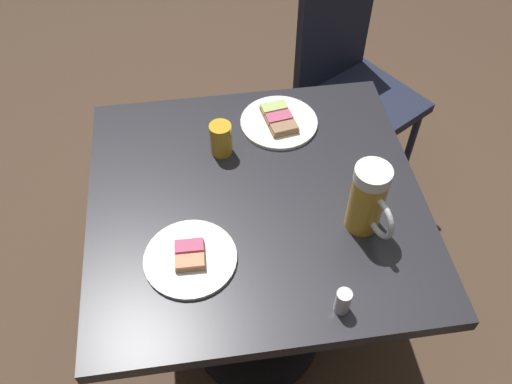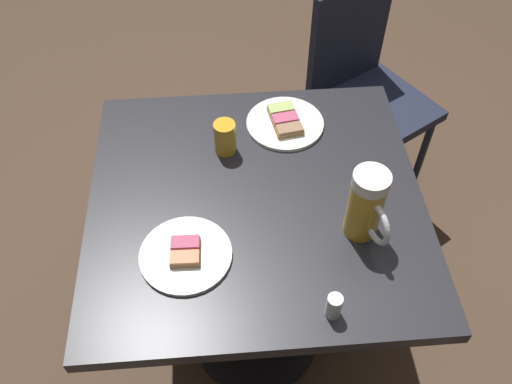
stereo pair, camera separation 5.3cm
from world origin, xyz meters
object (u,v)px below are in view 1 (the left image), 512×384
object	(u,v)px
plate_near	(279,121)
beer_mug	(368,200)
salt_shaker	(343,301)
plate_far	(190,258)
cafe_chair	(349,84)
beer_glass_small	(221,139)

from	to	relation	value
plate_near	beer_mug	size ratio (longest dim) A/B	1.14
salt_shaker	plate_near	bearing A→B (deg)	-176.64
plate_near	plate_far	world-z (taller)	same
salt_shaker	cafe_chair	world-z (taller)	cafe_chair
beer_mug	cafe_chair	bearing A→B (deg)	165.37
plate_near	salt_shaker	xyz separation A→B (m)	(0.58, 0.03, 0.02)
plate_near	beer_mug	bearing A→B (deg)	20.10
beer_glass_small	cafe_chair	distance (m)	0.78
salt_shaker	plate_far	bearing A→B (deg)	-118.55
plate_near	beer_glass_small	distance (m)	0.19
salt_shaker	cafe_chair	bearing A→B (deg)	162.82
beer_mug	salt_shaker	bearing A→B (deg)	-26.42
plate_far	cafe_chair	bearing A→B (deg)	143.72
plate_far	beer_glass_small	size ratio (longest dim) A/B	2.29
beer_mug	salt_shaker	xyz separation A→B (m)	(0.21, -0.10, -0.06)
beer_mug	cafe_chair	xyz separation A→B (m)	(-0.80, 0.21, -0.34)
plate_near	beer_glass_small	xyz separation A→B (m)	(0.08, -0.17, 0.04)
beer_mug	beer_glass_small	bearing A→B (deg)	-133.46
beer_glass_small	cafe_chair	size ratio (longest dim) A/B	0.10
plate_near	cafe_chair	xyz separation A→B (m)	(-0.43, 0.34, -0.25)
plate_near	beer_glass_small	bearing A→B (deg)	-63.44
plate_far	beer_mug	xyz separation A→B (m)	(-0.04, 0.41, 0.09)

